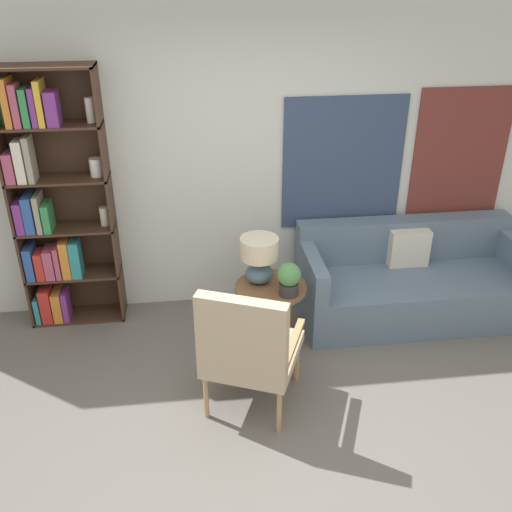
{
  "coord_description": "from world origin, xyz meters",
  "views": [
    {
      "loc": [
        -0.44,
        -2.65,
        2.9
      ],
      "look_at": [
        0.03,
        1.11,
        0.9
      ],
      "focal_mm": 40.0,
      "sensor_mm": 36.0,
      "label": 1
    }
  ],
  "objects_px": {
    "side_table": "(271,292)",
    "potted_plant": "(289,278)",
    "armchair": "(248,346)",
    "bookshelf": "(52,208)",
    "couch": "(410,282)",
    "table_lamp": "(259,257)"
  },
  "relations": [
    {
      "from": "couch",
      "to": "potted_plant",
      "type": "xyz_separation_m",
      "value": [
        -1.2,
        -0.47,
        0.39
      ]
    },
    {
      "from": "side_table",
      "to": "armchair",
      "type": "bearing_deg",
      "value": -109.19
    },
    {
      "from": "armchair",
      "to": "potted_plant",
      "type": "height_order",
      "value": "armchair"
    },
    {
      "from": "bookshelf",
      "to": "couch",
      "type": "relative_size",
      "value": 1.11
    },
    {
      "from": "armchair",
      "to": "side_table",
      "type": "xyz_separation_m",
      "value": [
        0.27,
        0.79,
        -0.07
      ]
    },
    {
      "from": "bookshelf",
      "to": "table_lamp",
      "type": "xyz_separation_m",
      "value": [
        1.65,
        -0.51,
        -0.29
      ]
    },
    {
      "from": "side_table",
      "to": "potted_plant",
      "type": "xyz_separation_m",
      "value": [
        0.12,
        -0.14,
        0.2
      ]
    },
    {
      "from": "couch",
      "to": "side_table",
      "type": "bearing_deg",
      "value": -166.04
    },
    {
      "from": "side_table",
      "to": "potted_plant",
      "type": "bearing_deg",
      "value": -48.52
    },
    {
      "from": "potted_plant",
      "to": "table_lamp",
      "type": "bearing_deg",
      "value": 132.63
    },
    {
      "from": "couch",
      "to": "bookshelf",
      "type": "bearing_deg",
      "value": 174.96
    },
    {
      "from": "armchair",
      "to": "bookshelf",
      "type": "bearing_deg",
      "value": 136.54
    },
    {
      "from": "bookshelf",
      "to": "potted_plant",
      "type": "xyz_separation_m",
      "value": [
        1.86,
        -0.74,
        -0.38
      ]
    },
    {
      "from": "couch",
      "to": "side_table",
      "type": "height_order",
      "value": "couch"
    },
    {
      "from": "side_table",
      "to": "table_lamp",
      "type": "relative_size",
      "value": 1.48
    },
    {
      "from": "armchair",
      "to": "couch",
      "type": "height_order",
      "value": "armchair"
    },
    {
      "from": "bookshelf",
      "to": "armchair",
      "type": "height_order",
      "value": "bookshelf"
    },
    {
      "from": "bookshelf",
      "to": "side_table",
      "type": "xyz_separation_m",
      "value": [
        1.74,
        -0.6,
        -0.57
      ]
    },
    {
      "from": "armchair",
      "to": "potted_plant",
      "type": "relative_size",
      "value": 3.72
    },
    {
      "from": "bookshelf",
      "to": "side_table",
      "type": "distance_m",
      "value": 1.92
    },
    {
      "from": "bookshelf",
      "to": "armchair",
      "type": "bearing_deg",
      "value": -43.46
    },
    {
      "from": "couch",
      "to": "table_lamp",
      "type": "distance_m",
      "value": 1.51
    }
  ]
}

